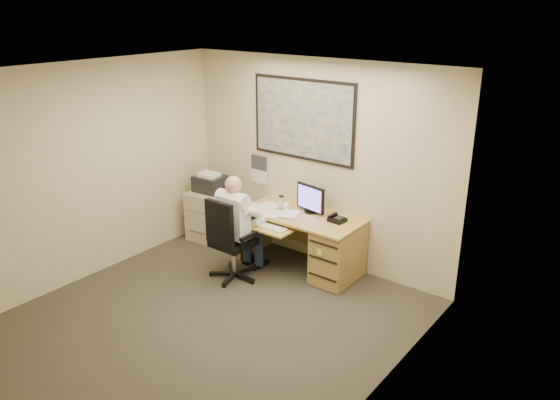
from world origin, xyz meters
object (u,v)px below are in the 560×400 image
Objects in this scene: desk at (323,242)px; office_chair at (231,255)px; filing_cabinet at (211,210)px; person at (235,228)px.

desk reaches higher than office_chair.
office_chair is at bearing -136.28° from desk.
desk is 1.46× the size of office_chair.
filing_cabinet is 1.37m from office_chair.
desk is at bearing 45.10° from office_chair.
filing_cabinet is 0.92× the size of office_chair.
filing_cabinet is 1.34m from person.
office_chair reaches higher than filing_cabinet.
person is at bearing -139.33° from desk.
office_chair is (1.11, -0.79, -0.11)m from filing_cabinet.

